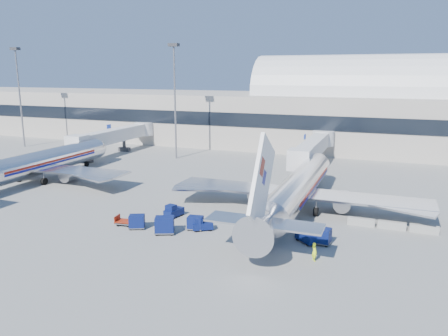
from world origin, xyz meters
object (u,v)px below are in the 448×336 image
at_px(cart_solo_far, 321,236).
at_px(airliner_mid, 35,164).
at_px(mast_west, 175,84).
at_px(tug_lead, 202,224).
at_px(cart_train_a, 195,223).
at_px(airliner_main, 297,189).
at_px(barrier_mid, 392,225).
at_px(barrier_far, 424,229).
at_px(cart_train_b, 165,225).
at_px(jetbridge_near, 314,147).
at_px(cart_train_c, 137,221).
at_px(mast_far_west, 18,83).
at_px(jetbridge_mid, 118,135).
at_px(tug_left, 173,211).
at_px(tug_right, 306,235).
at_px(ramp_worker, 314,252).
at_px(cart_solo_near, 256,239).
at_px(cart_open_red, 125,222).
at_px(barrier_near, 361,222).

bearing_deg(cart_solo_far, airliner_mid, 175.58).
distance_m(airliner_mid, mast_west, 30.57).
height_order(tug_lead, cart_train_a, cart_train_a).
relative_size(airliner_main, cart_train_a, 19.62).
bearing_deg(mast_west, cart_solo_far, -45.45).
relative_size(barrier_mid, tug_lead, 1.20).
relative_size(barrier_far, cart_train_b, 1.17).
height_order(jetbridge_near, cart_train_c, jetbridge_near).
xyz_separation_m(barrier_mid, cart_train_c, (-26.69, -10.06, 0.38)).
bearing_deg(mast_far_west, barrier_mid, -19.00).
bearing_deg(airliner_mid, cart_train_a, -17.76).
height_order(jetbridge_mid, cart_solo_far, jetbridge_mid).
bearing_deg(mast_west, tug_lead, -58.99).
distance_m(jetbridge_mid, cart_train_a, 51.09).
bearing_deg(airliner_mid, tug_left, -14.78).
bearing_deg(mast_far_west, airliner_mid, -42.32).
xyz_separation_m(tug_lead, cart_solo_far, (13.00, 0.77, 0.23)).
xyz_separation_m(jetbridge_mid, mast_far_west, (-25.60, -0.81, 10.86)).
distance_m(cart_train_c, cart_solo_far, 20.20).
distance_m(mast_west, barrier_far, 54.58).
xyz_separation_m(tug_right, cart_train_c, (-18.46, -2.85, 0.10)).
relative_size(tug_lead, cart_train_a, 1.31).
relative_size(tug_left, cart_solo_far, 1.31).
bearing_deg(cart_solo_far, mast_far_west, 162.06).
xyz_separation_m(airliner_mid, mast_far_west, (-28.00, 25.49, 11.87)).
bearing_deg(jetbridge_near, tug_left, -108.06).
bearing_deg(tug_lead, airliner_mid, 129.70).
bearing_deg(tug_left, ramp_worker, -97.38).
relative_size(tug_lead, cart_solo_near, 1.04).
xyz_separation_m(jetbridge_near, cart_train_c, (-12.99, -38.86, -3.10)).
bearing_deg(mast_west, barrier_far, -32.12).
bearing_deg(tug_right, cart_train_a, -135.41).
bearing_deg(cart_solo_far, barrier_far, 42.89).
distance_m(cart_solo_near, cart_open_red, 15.96).
height_order(jetbridge_near, barrier_mid, jetbridge_near).
bearing_deg(barrier_near, mast_west, 143.62).
bearing_deg(cart_train_c, barrier_mid, -3.79).
distance_m(barrier_mid, cart_train_a, 21.95).
distance_m(tug_lead, cart_solo_far, 13.03).
bearing_deg(tug_right, barrier_mid, 81.97).
distance_m(jetbridge_near, cart_solo_near, 39.73).
bearing_deg(jetbridge_mid, barrier_mid, -27.35).
distance_m(tug_lead, tug_right, 11.50).
bearing_deg(cart_open_red, barrier_mid, 11.31).
height_order(cart_train_c, cart_solo_near, cart_solo_near).
relative_size(mast_west, tug_left, 8.30).
xyz_separation_m(barrier_near, barrier_far, (6.60, 0.00, 0.00)).
height_order(airliner_mid, jetbridge_near, airliner_mid).
xyz_separation_m(mast_far_west, cart_solo_far, (74.60, -35.16, -13.89)).
bearing_deg(airliner_mid, cart_open_red, -26.06).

